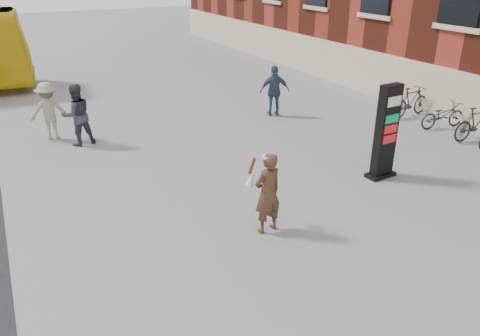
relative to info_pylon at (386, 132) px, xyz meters
name	(u,v)px	position (x,y,z in m)	size (l,w,h in m)	color
ground	(274,235)	(-4.00, -1.18, -1.24)	(100.00, 100.00, 0.00)	#9E9EA3
info_pylon	(386,132)	(0.00, 0.00, 0.00)	(0.82, 0.45, 2.48)	black
woman	(267,192)	(-4.06, -0.94, -0.33)	(0.73, 0.68, 1.77)	#3C281A
pedestrian_a	(77,115)	(-6.63, 6.09, -0.29)	(0.92, 0.72, 1.90)	#333340
pedestrian_b	(49,111)	(-7.32, 7.05, -0.33)	(1.18, 0.68, 1.82)	#9D9684
pedestrian_c	(275,91)	(0.25, 5.86, -0.32)	(1.07, 0.45, 1.83)	#35445E
bike_5	(477,123)	(4.60, 0.73, -0.69)	(0.52, 1.82, 1.10)	#26252A
bike_6	(443,115)	(4.60, 2.03, -0.79)	(0.59, 1.70, 0.89)	#26252A
bike_7	(411,102)	(4.60, 3.47, -0.69)	(0.52, 1.83, 1.10)	#26252A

